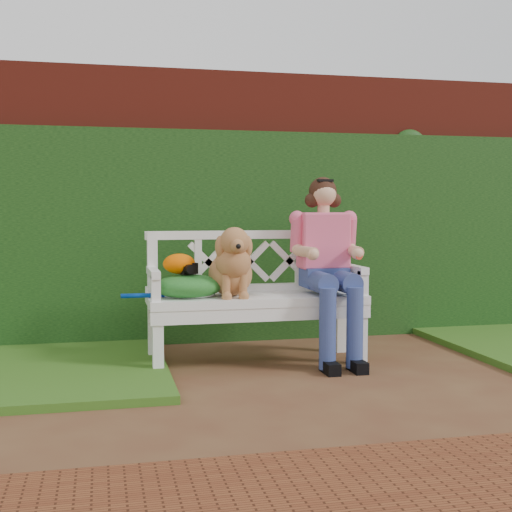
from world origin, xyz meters
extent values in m
plane|color=#542C1B|center=(0.00, 0.00, 0.00)|extent=(60.00, 60.00, 0.00)
cube|color=maroon|center=(0.00, 1.90, 1.10)|extent=(10.00, 0.30, 2.20)
cube|color=#2A5B1B|center=(0.00, 1.68, 0.85)|extent=(10.00, 0.18, 1.70)
cube|color=black|center=(-0.94, 0.78, 0.68)|extent=(0.14, 0.12, 0.07)
ellipsoid|color=#EC5C00|center=(-1.00, 0.80, 0.71)|extent=(0.24, 0.19, 0.14)
camera|label=1|loc=(-1.52, -3.80, 1.08)|focal=48.00mm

